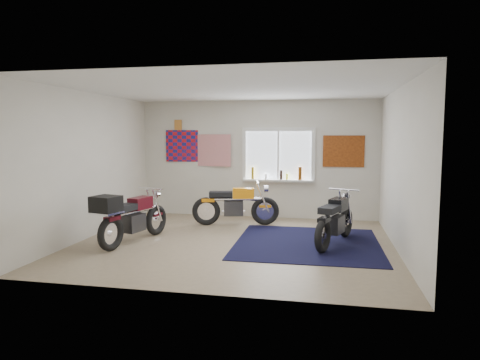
% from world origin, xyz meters
% --- Properties ---
extents(ground, '(5.50, 5.50, 0.00)m').
position_xyz_m(ground, '(0.00, 0.00, 0.00)').
color(ground, '#9E896B').
rests_on(ground, ground).
extents(room_shell, '(5.50, 5.50, 5.50)m').
position_xyz_m(room_shell, '(0.00, 0.00, 1.64)').
color(room_shell, white).
rests_on(room_shell, ground).
extents(navy_rug, '(2.54, 2.64, 0.01)m').
position_xyz_m(navy_rug, '(1.27, 0.21, 0.01)').
color(navy_rug, black).
rests_on(navy_rug, ground).
extents(window_assembly, '(1.66, 0.17, 1.26)m').
position_xyz_m(window_assembly, '(0.50, 2.47, 1.37)').
color(window_assembly, white).
rests_on(window_assembly, room_shell).
extents(oil_bottles, '(1.16, 0.09, 0.30)m').
position_xyz_m(oil_bottles, '(0.58, 2.40, 1.03)').
color(oil_bottles, olive).
rests_on(oil_bottles, window_assembly).
extents(flag_display, '(1.60, 0.10, 1.17)m').
position_xyz_m(flag_display, '(-1.90, 2.48, 2.15)').
color(flag_display, red).
rests_on(flag_display, room_shell).
extents(triumph_poster, '(0.90, 0.03, 0.70)m').
position_xyz_m(triumph_poster, '(1.95, 2.48, 1.55)').
color(triumph_poster, '#A54C14').
rests_on(triumph_poster, room_shell).
extents(yellow_triumph, '(1.84, 0.63, 0.93)m').
position_xyz_m(yellow_triumph, '(-0.30, 1.50, 0.41)').
color(yellow_triumph, black).
rests_on(yellow_triumph, ground).
extents(black_chrome_bike, '(0.78, 1.76, 0.94)m').
position_xyz_m(black_chrome_bike, '(1.75, 0.24, 0.41)').
color(black_chrome_bike, black).
rests_on(black_chrome_bike, navy_rug).
extents(maroon_tourer, '(0.79, 1.84, 0.94)m').
position_xyz_m(maroon_tourer, '(-1.79, -0.45, 0.49)').
color(maroon_tourer, black).
rests_on(maroon_tourer, ground).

